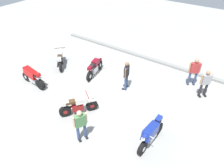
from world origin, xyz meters
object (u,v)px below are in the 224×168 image
at_px(person_in_red_shirt, 194,70).
at_px(motorcycle_maroon_cruiser, 94,68).
at_px(motorcycle_silver_cruiser, 61,59).
at_px(motorcycle_cream_vintage, 78,105).
at_px(person_in_black_shirt, 126,74).
at_px(motorcycle_blue_sportbike, 151,133).
at_px(person_in_green_shirt, 81,123).
at_px(motorcycle_red_sportbike, 32,76).
at_px(person_in_gray_shirt, 205,82).

bearing_deg(person_in_red_shirt, motorcycle_maroon_cruiser, 83.41).
bearing_deg(person_in_red_shirt, motorcycle_silver_cruiser, 78.82).
relative_size(motorcycle_cream_vintage, motorcycle_maroon_cruiser, 0.81).
xyz_separation_m(motorcycle_maroon_cruiser, person_in_black_shirt, (2.37, -0.08, 0.48)).
height_order(motorcycle_blue_sportbike, person_in_green_shirt, person_in_green_shirt).
distance_m(motorcycle_maroon_cruiser, person_in_black_shirt, 2.42).
relative_size(motorcycle_cream_vintage, motorcycle_red_sportbike, 0.85).
relative_size(motorcycle_cream_vintage, person_in_red_shirt, 0.95).
height_order(motorcycle_red_sportbike, person_in_gray_shirt, person_in_gray_shirt).
bearing_deg(person_in_gray_shirt, person_in_black_shirt, -108.67).
relative_size(motorcycle_cream_vintage, motorcycle_silver_cruiser, 1.04).
relative_size(motorcycle_silver_cruiser, person_in_gray_shirt, 0.98).
xyz_separation_m(motorcycle_cream_vintage, motorcycle_red_sportbike, (-3.82, 0.27, 0.11)).
bearing_deg(person_in_gray_shirt, person_in_red_shirt, -173.89).
bearing_deg(motorcycle_blue_sportbike, person_in_green_shirt, -57.72).
bearing_deg(motorcycle_cream_vintage, motorcycle_blue_sportbike, -48.19).
relative_size(person_in_black_shirt, person_in_red_shirt, 0.99).
distance_m(motorcycle_maroon_cruiser, person_in_green_shirt, 5.09).
distance_m(motorcycle_cream_vintage, motorcycle_silver_cruiser, 4.91).
distance_m(motorcycle_silver_cruiser, person_in_black_shirt, 4.96).
bearing_deg(motorcycle_blue_sportbike, person_in_black_shirt, -130.93).
xyz_separation_m(motorcycle_cream_vintage, person_in_green_shirt, (1.20, -1.11, 0.44)).
bearing_deg(person_in_red_shirt, motorcycle_blue_sportbike, 147.97).
bearing_deg(motorcycle_red_sportbike, motorcycle_silver_cruiser, -81.77).
height_order(motorcycle_maroon_cruiser, person_in_green_shirt, person_in_green_shirt).
xyz_separation_m(motorcycle_blue_sportbike, motorcycle_silver_cruiser, (-7.83, 2.38, -0.07)).
relative_size(motorcycle_maroon_cruiser, person_in_red_shirt, 1.18).
height_order(motorcycle_silver_cruiser, person_in_black_shirt, person_in_black_shirt).
bearing_deg(person_in_green_shirt, person_in_red_shirt, 93.00).
bearing_deg(person_in_gray_shirt, motorcycle_blue_sportbike, -55.71).
distance_m(motorcycle_red_sportbike, person_in_black_shirt, 5.48).
height_order(motorcycle_cream_vintage, person_in_green_shirt, person_in_green_shirt).
bearing_deg(person_in_red_shirt, motorcycle_cream_vintage, 114.50).
xyz_separation_m(person_in_green_shirt, person_in_gray_shirt, (3.47, 6.04, 0.00)).
bearing_deg(motorcycle_cream_vintage, motorcycle_red_sportbike, 122.08).
xyz_separation_m(person_in_black_shirt, person_in_red_shirt, (2.99, 2.52, 0.01)).
relative_size(motorcycle_silver_cruiser, person_in_red_shirt, 0.92).
bearing_deg(person_in_red_shirt, motorcycle_red_sportbike, 93.77).
bearing_deg(person_in_green_shirt, motorcycle_blue_sportbike, 54.57).
xyz_separation_m(person_in_black_shirt, person_in_gray_shirt, (3.82, 1.84, -0.08)).
bearing_deg(person_in_red_shirt, person_in_gray_shirt, -160.55).
bearing_deg(motorcycle_blue_sportbike, motorcycle_maroon_cruiser, -115.72).
distance_m(motorcycle_maroon_cruiser, person_in_gray_shirt, 6.45).
distance_m(person_in_green_shirt, person_in_red_shirt, 7.23).
xyz_separation_m(motorcycle_red_sportbike, person_in_red_shirt, (7.67, 5.34, 0.42)).
relative_size(motorcycle_cream_vintage, person_in_green_shirt, 1.02).
distance_m(motorcycle_cream_vintage, motorcycle_maroon_cruiser, 3.51).
bearing_deg(person_in_gray_shirt, person_in_green_shirt, -74.29).
bearing_deg(motorcycle_red_sportbike, person_in_gray_shirt, -148.76).
relative_size(motorcycle_cream_vintage, person_in_black_shirt, 0.96).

